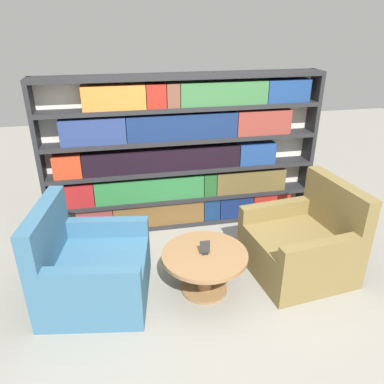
% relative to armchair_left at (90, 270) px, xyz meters
% --- Properties ---
extents(ground_plane, '(14.00, 14.00, 0.00)m').
position_rel_armchair_left_xyz_m(ground_plane, '(1.13, -0.24, -0.31)').
color(ground_plane, gray).
extents(bookshelf, '(3.34, 0.30, 1.90)m').
position_rel_armchair_left_xyz_m(bookshelf, '(1.11, 1.27, 0.61)').
color(bookshelf, silver).
rests_on(bookshelf, ground_plane).
extents(armchair_left, '(1.09, 1.09, 0.98)m').
position_rel_armchair_left_xyz_m(armchair_left, '(0.00, 0.00, 0.00)').
color(armchair_left, '#386684').
rests_on(armchair_left, ground_plane).
extents(armchair_right, '(1.06, 1.06, 0.98)m').
position_rel_armchair_left_xyz_m(armchair_right, '(2.16, -0.00, 0.00)').
color(armchair_right, olive).
rests_on(armchair_right, ground_plane).
extents(coffee_table, '(0.83, 0.83, 0.43)m').
position_rel_armchair_left_xyz_m(coffee_table, '(1.08, -0.12, -0.00)').
color(coffee_table, olive).
rests_on(coffee_table, ground_plane).
extents(table_sign, '(0.10, 0.06, 0.14)m').
position_rel_armchair_left_xyz_m(table_sign, '(1.08, -0.12, 0.18)').
color(table_sign, black).
rests_on(table_sign, coffee_table).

